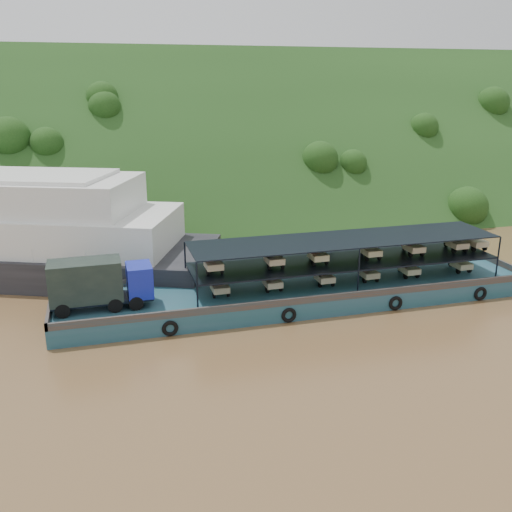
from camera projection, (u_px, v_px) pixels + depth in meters
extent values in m
plane|color=brown|center=(294.00, 308.00, 41.04)|extent=(160.00, 160.00, 0.00)
cube|color=#1B3814|center=(203.00, 206.00, 74.17)|extent=(140.00, 39.60, 39.60)
cube|color=#16474F|center=(299.00, 293.00, 42.16)|extent=(35.00, 7.00, 1.20)
cube|color=#592D19|center=(285.00, 269.00, 45.03)|extent=(35.00, 0.20, 0.50)
cube|color=#592D19|center=(316.00, 299.00, 38.78)|extent=(35.00, 0.20, 0.50)
cube|color=#592D19|center=(501.00, 263.00, 46.38)|extent=(0.20, 7.00, 0.50)
cube|color=#592D19|center=(50.00, 307.00, 37.43)|extent=(0.20, 7.00, 0.50)
torus|color=black|center=(170.00, 328.00, 36.33)|extent=(1.06, 0.26, 1.06)
torus|color=black|center=(289.00, 315.00, 38.39)|extent=(1.06, 0.26, 1.06)
torus|color=black|center=(396.00, 303.00, 40.45)|extent=(1.06, 0.26, 1.06)
torus|color=black|center=(480.00, 294.00, 42.25)|extent=(1.06, 0.26, 1.06)
cylinder|color=black|center=(63.00, 311.00, 36.19)|extent=(0.96, 0.35, 0.96)
cylinder|color=black|center=(63.00, 300.00, 38.04)|extent=(0.96, 0.35, 0.96)
cylinder|color=black|center=(115.00, 305.00, 37.08)|extent=(0.96, 0.35, 0.96)
cylinder|color=black|center=(114.00, 295.00, 38.92)|extent=(0.96, 0.35, 0.96)
cylinder|color=black|center=(136.00, 303.00, 37.44)|extent=(0.96, 0.35, 0.96)
cylinder|color=black|center=(134.00, 293.00, 39.29)|extent=(0.96, 0.35, 0.96)
cube|color=black|center=(102.00, 299.00, 37.75)|extent=(6.55, 2.21, 0.19)
cube|color=#16229E|center=(139.00, 280.00, 38.10)|extent=(1.67, 2.33, 2.11)
cube|color=black|center=(151.00, 273.00, 38.21)|extent=(0.09, 1.92, 0.86)
cube|color=black|center=(85.00, 281.00, 37.08)|extent=(4.64, 2.37, 2.69)
cube|color=black|center=(344.00, 261.00, 42.39)|extent=(23.00, 5.00, 0.12)
cube|color=black|center=(345.00, 239.00, 41.91)|extent=(23.00, 5.00, 0.08)
cylinder|color=black|center=(197.00, 286.00, 37.13)|extent=(0.12, 0.12, 3.30)
cylinder|color=black|center=(185.00, 264.00, 41.73)|extent=(0.12, 0.12, 3.30)
cylinder|color=black|center=(359.00, 271.00, 40.09)|extent=(0.12, 0.12, 3.30)
cylinder|color=black|center=(331.00, 251.00, 44.69)|extent=(0.12, 0.12, 3.30)
cylinder|color=black|center=(498.00, 258.00, 43.05)|extent=(0.12, 0.12, 3.30)
cylinder|color=black|center=(459.00, 241.00, 47.65)|extent=(0.12, 0.12, 3.30)
cylinder|color=black|center=(216.00, 285.00, 41.31)|extent=(0.12, 0.52, 0.52)
cylinder|color=black|center=(214.00, 295.00, 39.53)|extent=(0.14, 0.52, 0.52)
cylinder|color=black|center=(228.00, 293.00, 39.78)|extent=(0.14, 0.52, 0.52)
cube|color=tan|center=(220.00, 288.00, 39.88)|extent=(1.15, 1.50, 0.44)
cube|color=red|center=(217.00, 280.00, 40.88)|extent=(0.55, 0.80, 0.80)
cube|color=red|center=(217.00, 274.00, 40.55)|extent=(0.50, 0.10, 0.10)
cylinder|color=black|center=(267.00, 281.00, 42.31)|extent=(0.12, 0.52, 0.52)
cylinder|color=black|center=(267.00, 289.00, 40.52)|extent=(0.14, 0.52, 0.52)
cylinder|color=black|center=(281.00, 288.00, 40.78)|extent=(0.14, 0.52, 0.52)
cube|color=beige|center=(273.00, 283.00, 40.87)|extent=(1.15, 1.50, 0.44)
cube|color=#BA2A0C|center=(268.00, 275.00, 41.88)|extent=(0.55, 0.80, 0.80)
cube|color=#BA2A0C|center=(269.00, 270.00, 41.54)|extent=(0.50, 0.10, 0.10)
cylinder|color=black|center=(317.00, 276.00, 43.34)|extent=(0.12, 0.52, 0.52)
cylinder|color=black|center=(320.00, 284.00, 41.55)|extent=(0.14, 0.52, 0.52)
cylinder|color=black|center=(333.00, 283.00, 41.81)|extent=(0.14, 0.52, 0.52)
cube|color=beige|center=(325.00, 278.00, 41.90)|extent=(1.15, 1.50, 0.44)
cube|color=#AC0B15|center=(319.00, 271.00, 42.91)|extent=(0.55, 0.80, 0.80)
cube|color=#AC0B15|center=(320.00, 265.00, 42.58)|extent=(0.50, 0.10, 0.10)
cylinder|color=black|center=(360.00, 272.00, 44.26)|extent=(0.12, 0.52, 0.52)
cylinder|color=black|center=(365.00, 280.00, 42.47)|extent=(0.14, 0.52, 0.52)
cylinder|color=black|center=(377.00, 279.00, 42.73)|extent=(0.14, 0.52, 0.52)
cube|color=#C2B889|center=(369.00, 273.00, 42.82)|extent=(1.15, 1.50, 0.44)
cube|color=#AE0B18|center=(362.00, 267.00, 43.83)|extent=(0.55, 0.80, 0.80)
cube|color=#AE0B18|center=(364.00, 261.00, 43.50)|extent=(0.50, 0.10, 0.10)
cylinder|color=black|center=(400.00, 268.00, 45.14)|extent=(0.12, 0.52, 0.52)
cylinder|color=black|center=(406.00, 276.00, 43.35)|extent=(0.14, 0.52, 0.52)
cylinder|color=black|center=(417.00, 275.00, 43.61)|extent=(0.14, 0.52, 0.52)
cube|color=beige|center=(409.00, 270.00, 43.70)|extent=(1.15, 1.50, 0.44)
cube|color=red|center=(402.00, 263.00, 44.71)|extent=(0.55, 0.80, 0.80)
cube|color=red|center=(404.00, 258.00, 44.38)|extent=(0.50, 0.10, 0.10)
cylinder|color=black|center=(450.00, 263.00, 46.32)|extent=(0.12, 0.52, 0.52)
cylinder|color=black|center=(458.00, 271.00, 44.53)|extent=(0.14, 0.52, 0.52)
cylinder|color=black|center=(469.00, 270.00, 44.79)|extent=(0.14, 0.52, 0.52)
cube|color=beige|center=(461.00, 265.00, 44.88)|extent=(1.15, 1.50, 0.44)
cube|color=red|center=(453.00, 258.00, 45.89)|extent=(0.55, 0.80, 0.80)
cube|color=red|center=(455.00, 253.00, 45.56)|extent=(0.50, 0.10, 0.10)
cylinder|color=black|center=(210.00, 263.00, 40.70)|extent=(0.12, 0.52, 0.52)
cylinder|color=black|center=(208.00, 272.00, 38.91)|extent=(0.14, 0.52, 0.52)
cylinder|color=black|center=(222.00, 271.00, 39.17)|extent=(0.14, 0.52, 0.52)
cube|color=#C4B58B|center=(214.00, 265.00, 39.27)|extent=(1.15, 1.50, 0.44)
cube|color=red|center=(210.00, 258.00, 40.27)|extent=(0.55, 0.80, 0.80)
cube|color=red|center=(211.00, 252.00, 39.94)|extent=(0.50, 0.10, 0.10)
cylinder|color=black|center=(268.00, 258.00, 41.83)|extent=(0.12, 0.52, 0.52)
cylinder|color=black|center=(269.00, 266.00, 40.04)|extent=(0.14, 0.52, 0.52)
cylinder|color=black|center=(283.00, 265.00, 40.30)|extent=(0.14, 0.52, 0.52)
cube|color=beige|center=(274.00, 260.00, 40.39)|extent=(1.15, 1.50, 0.44)
cube|color=#193499|center=(270.00, 253.00, 41.40)|extent=(0.55, 0.80, 0.80)
cube|color=#193499|center=(271.00, 247.00, 41.07)|extent=(0.50, 0.10, 0.10)
cylinder|color=black|center=(311.00, 255.00, 42.69)|extent=(0.12, 0.52, 0.52)
cylinder|color=black|center=(313.00, 262.00, 40.90)|extent=(0.14, 0.52, 0.52)
cylinder|color=black|center=(326.00, 261.00, 41.16)|extent=(0.14, 0.52, 0.52)
cube|color=beige|center=(318.00, 256.00, 41.25)|extent=(1.15, 1.50, 0.44)
cube|color=red|center=(313.00, 249.00, 42.26)|extent=(0.55, 0.80, 0.80)
cube|color=red|center=(314.00, 244.00, 41.92)|extent=(0.50, 0.10, 0.10)
cylinder|color=black|center=(362.00, 251.00, 43.77)|extent=(0.12, 0.52, 0.52)
cylinder|color=black|center=(367.00, 258.00, 41.98)|extent=(0.14, 0.52, 0.52)
cylinder|color=black|center=(379.00, 257.00, 42.24)|extent=(0.14, 0.52, 0.52)
cube|color=beige|center=(371.00, 252.00, 42.33)|extent=(1.15, 1.50, 0.44)
cube|color=#C9B88E|center=(364.00, 245.00, 43.34)|extent=(0.55, 0.80, 0.80)
cube|color=#C9B88E|center=(366.00, 239.00, 43.01)|extent=(0.50, 0.10, 0.10)
cylinder|color=black|center=(404.00, 247.00, 44.69)|extent=(0.12, 0.52, 0.52)
cylinder|color=black|center=(410.00, 254.00, 42.91)|extent=(0.14, 0.52, 0.52)
cylinder|color=black|center=(422.00, 253.00, 43.17)|extent=(0.14, 0.52, 0.52)
cube|color=#C9B88E|center=(414.00, 248.00, 43.26)|extent=(1.15, 1.50, 0.44)
cube|color=#AF0B14|center=(407.00, 242.00, 44.26)|extent=(0.55, 0.80, 0.80)
cube|color=#AF0B14|center=(408.00, 236.00, 43.93)|extent=(0.50, 0.10, 0.10)
cylinder|color=black|center=(446.00, 243.00, 45.66)|extent=(0.12, 0.52, 0.52)
cylinder|color=black|center=(454.00, 250.00, 43.88)|extent=(0.14, 0.52, 0.52)
cylinder|color=black|center=(465.00, 249.00, 44.13)|extent=(0.14, 0.52, 0.52)
cube|color=#C3B28A|center=(457.00, 244.00, 44.23)|extent=(1.15, 1.50, 0.44)
cube|color=beige|center=(449.00, 238.00, 45.23)|extent=(0.55, 0.80, 0.80)
cube|color=beige|center=(451.00, 233.00, 44.90)|extent=(0.50, 0.10, 0.10)
cylinder|color=black|center=(465.00, 242.00, 46.11)|extent=(0.12, 0.52, 0.52)
cylinder|color=black|center=(474.00, 248.00, 44.33)|extent=(0.14, 0.52, 0.52)
cylinder|color=black|center=(485.00, 247.00, 44.58)|extent=(0.14, 0.52, 0.52)
cube|color=#C3B28A|center=(477.00, 243.00, 44.68)|extent=(1.15, 1.50, 0.44)
cube|color=beige|center=(468.00, 237.00, 45.68)|extent=(0.55, 0.80, 0.80)
cube|color=beige|center=(470.00, 231.00, 45.35)|extent=(0.50, 0.10, 0.10)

